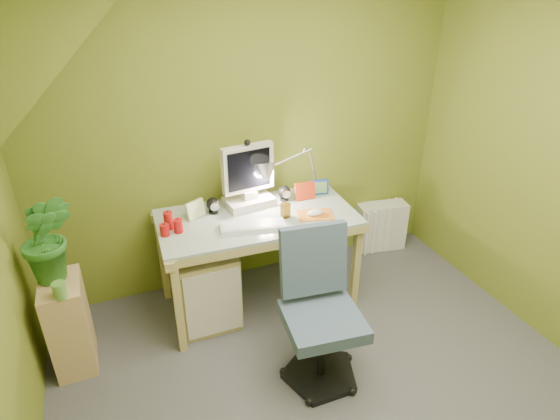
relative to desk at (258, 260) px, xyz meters
name	(u,v)px	position (x,y,z in m)	size (l,w,h in m)	color
floor	(345,418)	(0.10, -1.18, -0.37)	(3.20, 3.20, 0.01)	#4A4A4F
wall_back	(250,133)	(0.10, 0.42, 0.83)	(3.20, 0.01, 2.40)	olive
slope_ceiling	(104,120)	(-0.90, -1.18, 1.48)	(1.10, 3.20, 1.10)	white
desk	(258,260)	(0.00, 0.00, 0.00)	(1.37, 0.69, 0.74)	tan
monitor	(248,175)	(0.00, 0.18, 0.61)	(0.35, 0.20, 0.48)	silver
speaker_left	(213,205)	(-0.27, 0.16, 0.43)	(0.10, 0.10, 0.12)	black
speaker_right	(284,193)	(0.27, 0.16, 0.42)	(0.09, 0.09, 0.11)	black
keyboard	(253,226)	(-0.08, -0.14, 0.38)	(0.43, 0.14, 0.02)	white
mousepad	(315,215)	(0.38, -0.14, 0.37)	(0.24, 0.17, 0.01)	orange
mouse	(315,213)	(0.38, -0.14, 0.39)	(0.12, 0.07, 0.04)	white
amber_tumbler	(285,210)	(0.18, -0.08, 0.42)	(0.07, 0.07, 0.10)	#875D13
candle_cluster	(170,223)	(-0.60, 0.01, 0.43)	(0.16, 0.14, 0.12)	red
photo_frame_red	(305,191)	(0.42, 0.12, 0.43)	(0.15, 0.02, 0.13)	red
photo_frame_blue	(320,187)	(0.56, 0.16, 0.42)	(0.13, 0.02, 0.11)	#163A97
photo_frame_green	(195,209)	(-0.40, 0.14, 0.43)	(0.14, 0.02, 0.12)	beige
desk_lamp	(306,160)	(0.45, 0.18, 0.65)	(0.53, 0.23, 0.57)	silver
side_ledge	(69,324)	(-1.30, -0.16, -0.05)	(0.23, 0.36, 0.63)	tan
potted_plant	(48,238)	(-1.30, -0.11, 0.54)	(0.31, 0.25, 0.56)	#2C6F25
green_cup	(60,290)	(-1.28, -0.31, 0.31)	(0.08, 0.08, 0.10)	#5F953E
task_chair	(323,320)	(0.10, -0.85, 0.09)	(0.50, 0.50, 0.91)	#3D5065
radiator	(381,226)	(1.27, 0.32, -0.15)	(0.43, 0.17, 0.43)	silver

